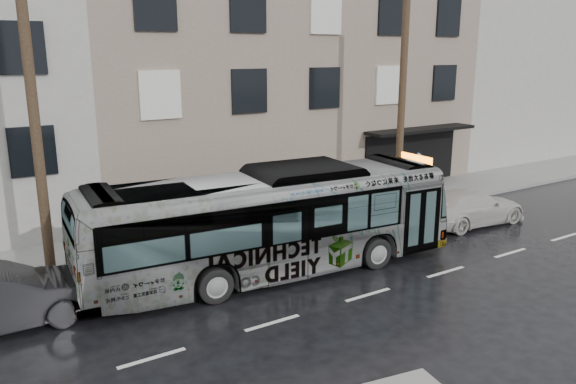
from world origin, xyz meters
The scene contains 9 objects.
ground centered at (0.00, 0.00, 0.00)m, with size 120.00×120.00×0.00m, color black.
sidewalk centered at (0.00, 4.90, 0.07)m, with size 90.00×3.60×0.15m, color gray.
building_taupe centered at (5.00, 12.70, 5.50)m, with size 20.00×12.00×11.00m, color gray.
building_filler centered at (24.00, 12.70, 6.00)m, with size 18.00×12.00×12.00m, color #B1AFA7.
utility_pole_front centered at (6.50, 3.30, 4.65)m, with size 0.30×0.30×9.00m, color #4F3C27.
utility_pole_rear centered at (-7.50, 3.30, 4.65)m, with size 0.30×0.30×9.00m, color #4F3C27.
sign_post centered at (7.60, 3.30, 1.35)m, with size 0.06×0.06×2.40m, color slate.
bus centered at (-1.51, 0.42, 1.67)m, with size 2.80×11.97×3.34m, color #B2B2B2.
white_sedan centered at (7.91, 0.54, 0.71)m, with size 1.98×4.87×1.41m, color beige.
Camera 1 is at (-9.91, -13.85, 6.82)m, focal length 35.00 mm.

